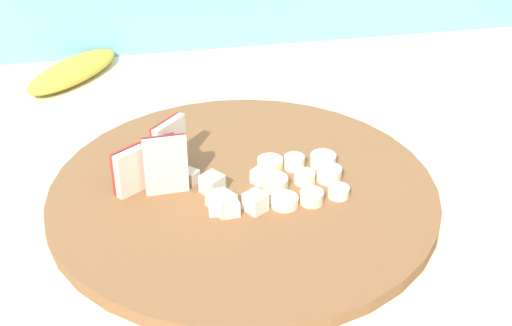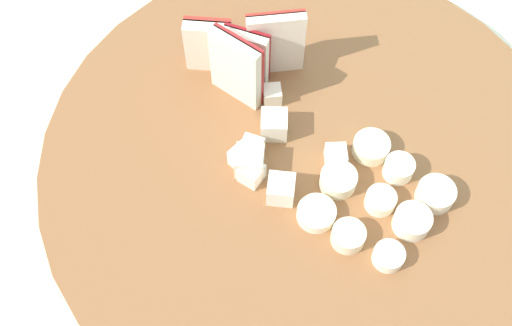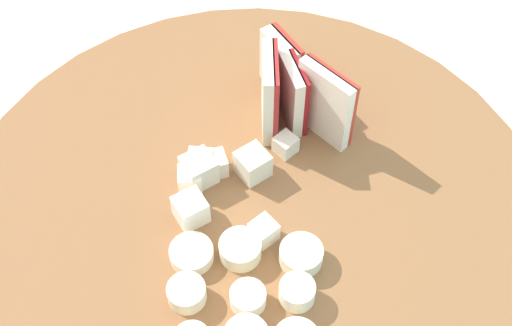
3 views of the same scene
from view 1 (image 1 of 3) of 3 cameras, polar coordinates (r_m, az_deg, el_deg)
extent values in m
cube|color=#6BADC6|center=(1.26, -8.51, 1.13)|extent=(2.40, 0.04, 1.48)
cylinder|color=brown|center=(0.80, -0.94, -2.62)|extent=(0.42, 0.42, 0.01)
cube|color=#A32323|center=(0.79, -7.07, -0.01)|extent=(0.05, 0.01, 0.07)
cube|color=beige|center=(0.78, -7.03, -0.20)|extent=(0.05, 0.01, 0.07)
cube|color=maroon|center=(0.80, -7.54, 0.26)|extent=(0.04, 0.02, 0.06)
cube|color=#EFE5CC|center=(0.80, -7.40, 0.09)|extent=(0.04, 0.02, 0.06)
cube|color=#B22D23|center=(0.80, -9.96, -0.45)|extent=(0.03, 0.03, 0.05)
cube|color=beige|center=(0.79, -9.67, -0.64)|extent=(0.04, 0.03, 0.05)
cube|color=#B22D23|center=(0.82, -6.97, 1.37)|extent=(0.04, 0.04, 0.06)
cube|color=#EFE5CC|center=(0.82, -6.70, 1.27)|extent=(0.04, 0.04, 0.06)
cube|color=beige|center=(0.77, -3.18, -2.89)|extent=(0.02, 0.02, 0.02)
cube|color=#EFE5CC|center=(0.76, -1.98, -3.50)|extent=(0.02, 0.02, 0.02)
cube|color=#EFE5CC|center=(0.76, -3.05, -3.30)|extent=(0.02, 0.02, 0.02)
cube|color=beige|center=(0.81, -5.09, -1.05)|extent=(0.02, 0.02, 0.01)
cube|color=beige|center=(0.79, -3.48, -1.44)|extent=(0.03, 0.03, 0.02)
cube|color=beige|center=(0.76, -2.57, -3.15)|extent=(0.03, 0.03, 0.02)
cube|color=white|center=(0.76, -0.04, -3.06)|extent=(0.03, 0.03, 0.02)
cube|color=white|center=(0.80, 0.32, -1.03)|extent=(0.02, 0.02, 0.02)
cylinder|color=#F4EAC6|center=(0.77, 2.23, -2.99)|extent=(0.03, 0.03, 0.01)
cylinder|color=beige|center=(0.78, 4.35, -2.67)|extent=(0.03, 0.03, 0.01)
cylinder|color=white|center=(0.79, 6.44, -2.24)|extent=(0.02, 0.02, 0.01)
cylinder|color=beige|center=(0.79, 1.49, -1.58)|extent=(0.03, 0.03, 0.01)
cylinder|color=white|center=(0.81, 3.83, -1.21)|extent=(0.02, 0.02, 0.01)
cylinder|color=white|center=(0.81, 5.77, -1.00)|extent=(0.03, 0.03, 0.01)
cylinder|color=beige|center=(0.83, 1.10, -0.08)|extent=(0.03, 0.03, 0.01)
cylinder|color=white|center=(0.83, 2.99, 0.07)|extent=(0.02, 0.02, 0.01)
cylinder|color=white|center=(0.84, 5.24, 0.23)|extent=(0.03, 0.03, 0.01)
ellipsoid|color=gold|center=(1.10, -14.07, 6.95)|extent=(0.16, 0.17, 0.02)
camera|label=2|loc=(0.49, 21.57, 30.07)|focal=45.59mm
camera|label=3|loc=(0.76, 20.77, 27.54)|focal=48.56mm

